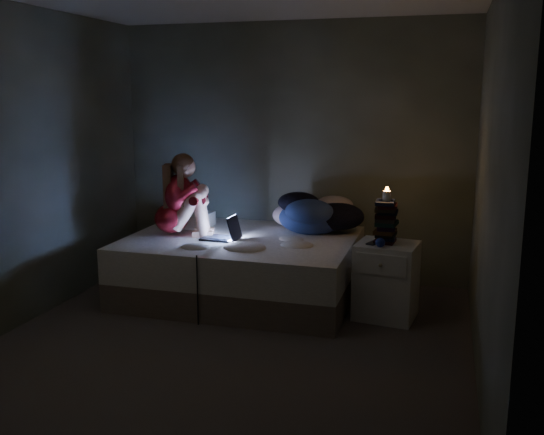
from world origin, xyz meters
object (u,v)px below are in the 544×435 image
at_px(woman, 171,195).
at_px(laptop, 220,227).
at_px(bed, 242,267).
at_px(candle, 387,196).
at_px(phone, 374,243).
at_px(nightstand, 386,280).

height_order(woman, laptop, woman).
distance_m(bed, candle, 1.56).
distance_m(bed, phone, 1.34).
relative_size(woman, nightstand, 1.19).
xyz_separation_m(woman, candle, (2.00, -0.06, 0.09)).
bearing_deg(candle, bed, 172.70).
xyz_separation_m(laptop, phone, (1.42, -0.11, -0.03)).
xyz_separation_m(bed, woman, (-0.65, -0.11, 0.68)).
distance_m(woman, nightstand, 2.12).
bearing_deg(phone, candle, 54.13).
bearing_deg(woman, bed, -7.28).
distance_m(woman, phone, 1.94).
height_order(laptop, phone, laptop).
relative_size(laptop, nightstand, 0.51).
bearing_deg(woman, phone, -20.95).
xyz_separation_m(woman, nightstand, (2.02, -0.08, -0.64)).
relative_size(bed, phone, 14.90).
bearing_deg(laptop, woman, 178.23).
bearing_deg(candle, phone, -137.34).
relative_size(woman, candle, 9.77).
height_order(nightstand, phone, phone).
height_order(bed, nightstand, nightstand).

